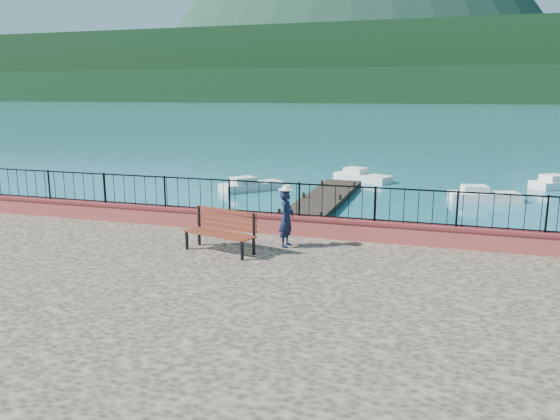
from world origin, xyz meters
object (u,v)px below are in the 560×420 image
Objects in this scene: boat_3 at (252,183)px; boat_5 at (560,181)px; boat_2 at (485,193)px; boat_4 at (363,174)px; person at (287,218)px; park_bench at (221,240)px.

boat_5 is at bearing -27.22° from boat_3.
boat_2 is 12.25m from boat_3.
boat_4 is (5.40, 5.12, 0.00)m from boat_3.
person is 16.16m from boat_2.
person is 15.77m from boat_3.
person is at bearing 48.55° from park_bench.
boat_2 is 8.21m from boat_4.
boat_4 is at bearing 5.74° from person.
boat_3 and boat_4 have the same top height.
person is 22.81m from boat_5.
boat_3 is 1.06× the size of boat_5.
boat_5 is (16.52, 5.97, 0.00)m from boat_3.
boat_5 is at bearing 76.00° from park_bench.
boat_3 is at bearing 122.10° from park_bench.
boat_3 is at bearing 170.46° from boat_2.
park_bench is at bearing -127.28° from boat_2.
boat_3 and boat_5 have the same top height.
park_bench is at bearing -156.27° from boat_5.
boat_2 is 0.96× the size of boat_3.
park_bench reaches higher than boat_3.
park_bench is 24.38m from boat_5.
person is 0.46× the size of boat_2.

